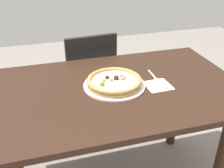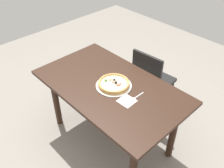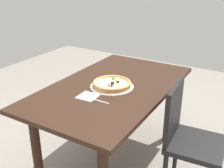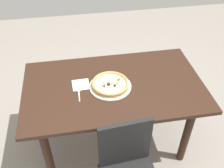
# 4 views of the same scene
# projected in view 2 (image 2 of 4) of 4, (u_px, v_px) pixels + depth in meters

# --- Properties ---
(ground_plane) EXTENTS (6.00, 6.00, 0.00)m
(ground_plane) POSITION_uv_depth(u_px,v_px,m) (111.00, 137.00, 2.88)
(ground_plane) COLOR gray
(dining_table) EXTENTS (1.50, 0.87, 0.77)m
(dining_table) POSITION_uv_depth(u_px,v_px,m) (110.00, 94.00, 2.47)
(dining_table) COLOR #331E14
(dining_table) RESTS_ON ground
(chair_near) EXTENTS (0.43, 0.43, 0.90)m
(chair_near) POSITION_uv_depth(u_px,v_px,m) (151.00, 80.00, 2.92)
(chair_near) COLOR black
(chair_near) RESTS_ON ground
(plate) EXTENTS (0.35, 0.35, 0.01)m
(plate) POSITION_uv_depth(u_px,v_px,m) (114.00, 86.00, 2.39)
(plate) COLOR white
(plate) RESTS_ON dining_table
(pizza) EXTENTS (0.31, 0.31, 0.05)m
(pizza) POSITION_uv_depth(u_px,v_px,m) (114.00, 84.00, 2.37)
(pizza) COLOR tan
(pizza) RESTS_ON plate
(fork) EXTENTS (0.02, 0.17, 0.00)m
(fork) POSITION_uv_depth(u_px,v_px,m) (136.00, 97.00, 2.26)
(fork) COLOR silver
(fork) RESTS_ON dining_table
(napkin) EXTENTS (0.15, 0.15, 0.00)m
(napkin) POSITION_uv_depth(u_px,v_px,m) (127.00, 101.00, 2.22)
(napkin) COLOR white
(napkin) RESTS_ON dining_table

